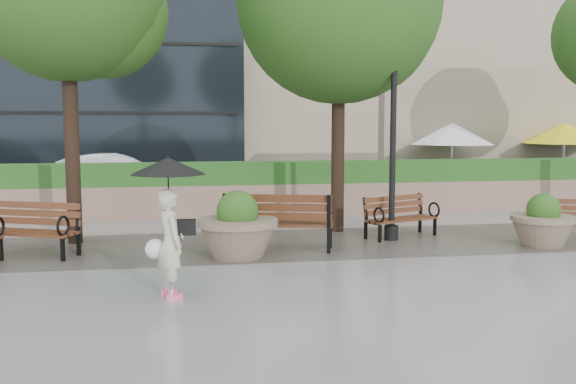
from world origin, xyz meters
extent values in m
plane|color=gray|center=(0.00, 0.00, 0.00)|extent=(100.00, 100.00, 0.00)
cube|color=#383330|center=(0.00, 3.00, 0.01)|extent=(28.00, 3.20, 0.01)
cube|color=#956E60|center=(0.00, 7.00, 0.40)|extent=(24.00, 0.80, 0.80)
cube|color=#21551C|center=(0.00, 7.00, 1.08)|extent=(24.00, 0.75, 0.55)
cube|color=tan|center=(9.50, 10.00, 2.00)|extent=(10.00, 0.60, 4.00)
cube|color=#21551C|center=(9.00, 7.80, 0.45)|extent=(8.00, 0.50, 0.90)
cube|color=black|center=(0.00, 11.00, 0.00)|extent=(40.00, 7.00, 0.00)
cube|color=brown|center=(-4.32, 2.66, 0.43)|extent=(1.83, 1.18, 0.05)
cube|color=brown|center=(-4.21, 2.91, 0.73)|extent=(1.67, 0.81, 0.41)
cube|color=black|center=(-4.31, 2.68, 0.23)|extent=(1.87, 1.27, 0.45)
torus|color=black|center=(-3.63, 2.16, 0.61)|extent=(0.19, 0.35, 0.36)
cube|color=brown|center=(0.14, 2.56, 0.49)|extent=(2.07, 1.13, 0.06)
cube|color=brown|center=(0.05, 2.27, 0.83)|extent=(1.94, 0.69, 0.47)
cube|color=black|center=(0.13, 2.53, 0.25)|extent=(2.10, 1.24, 0.51)
torus|color=black|center=(1.09, 2.49, 0.68)|extent=(0.17, 0.41, 0.41)
torus|color=black|center=(-0.71, 3.02, 0.68)|extent=(0.17, 0.41, 0.41)
cube|color=brown|center=(2.79, 3.31, 0.39)|extent=(1.64, 1.04, 0.04)
cube|color=brown|center=(2.70, 3.54, 0.66)|extent=(1.50, 0.70, 0.37)
cube|color=black|center=(2.78, 3.33, 0.20)|extent=(1.67, 1.12, 0.40)
torus|color=black|center=(2.17, 2.88, 0.54)|extent=(0.16, 0.32, 0.32)
torus|color=black|center=(3.54, 3.45, 0.54)|extent=(0.16, 0.32, 0.32)
torus|color=black|center=(5.45, 2.36, 0.53)|extent=(0.17, 0.31, 0.32)
cylinder|color=#7F6B56|center=(-0.69, 1.95, 0.63)|extent=(1.41, 1.41, 0.11)
sphere|color=#214A15|center=(-0.69, 1.95, 0.82)|extent=(0.73, 0.73, 0.73)
cylinder|color=#7F6B56|center=(5.13, 2.00, 0.54)|extent=(1.21, 1.21, 0.10)
sphere|color=#214A15|center=(5.13, 2.00, 0.70)|extent=(0.62, 0.62, 0.62)
cylinder|color=black|center=(2.50, 3.08, 2.16)|extent=(0.12, 0.12, 4.32)
cylinder|color=black|center=(2.50, 3.08, 0.15)|extent=(0.28, 0.28, 0.30)
sphere|color=black|center=(2.50, 3.08, 4.37)|extent=(0.24, 0.24, 0.24)
cylinder|color=black|center=(-3.69, 3.84, 2.30)|extent=(0.28, 0.28, 4.61)
sphere|color=#214A15|center=(-3.09, 4.14, 4.47)|extent=(2.56, 2.56, 2.56)
cylinder|color=black|center=(1.69, 4.29, 2.28)|extent=(0.28, 0.28, 4.56)
sphere|color=#214A15|center=(1.69, 4.29, 4.88)|extent=(4.31, 4.31, 4.31)
sphere|color=#214A15|center=(2.29, 4.59, 4.42)|extent=(3.02, 3.02, 3.02)
cylinder|color=black|center=(6.20, 8.59, 0.05)|extent=(0.40, 0.40, 0.10)
cylinder|color=#99999E|center=(6.20, 8.59, 1.10)|extent=(0.06, 0.06, 2.20)
cone|color=white|center=(6.20, 8.59, 2.00)|extent=(2.50, 2.50, 0.60)
cylinder|color=black|center=(9.90, 8.76, 0.05)|extent=(0.40, 0.40, 0.10)
cylinder|color=#99999E|center=(9.90, 8.76, 1.10)|extent=(0.06, 0.06, 2.20)
cone|color=yellow|center=(9.90, 8.76, 2.00)|extent=(2.50, 2.50, 0.60)
cylinder|color=black|center=(10.23, 9.35, 0.05)|extent=(0.40, 0.40, 0.10)
cylinder|color=#99999E|center=(10.23, 9.35, 1.10)|extent=(0.06, 0.06, 2.20)
cone|color=yellow|center=(10.23, 9.35, 2.00)|extent=(2.50, 2.50, 0.60)
imported|color=white|center=(-3.58, 10.37, 0.70)|extent=(4.48, 2.34, 1.41)
imported|color=beige|center=(-1.81, -0.43, 0.79)|extent=(0.55, 0.67, 1.58)
cube|color=#F2598C|center=(-1.84, -0.32, 0.04)|extent=(0.16, 0.24, 0.08)
cube|color=#F2598C|center=(-1.76, -0.56, 0.04)|extent=(0.16, 0.24, 0.08)
cube|color=black|center=(-1.61, -0.31, 0.94)|extent=(0.19, 0.31, 0.22)
sphere|color=white|center=(-2.02, -0.27, 0.64)|extent=(0.28, 0.28, 0.28)
cylinder|color=black|center=(-1.82, -0.38, 1.38)|extent=(0.02, 0.02, 0.84)
cone|color=black|center=(-1.82, -0.38, 1.78)|extent=(1.03, 1.03, 0.22)
camera|label=1|loc=(-1.69, -9.04, 2.38)|focal=40.00mm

